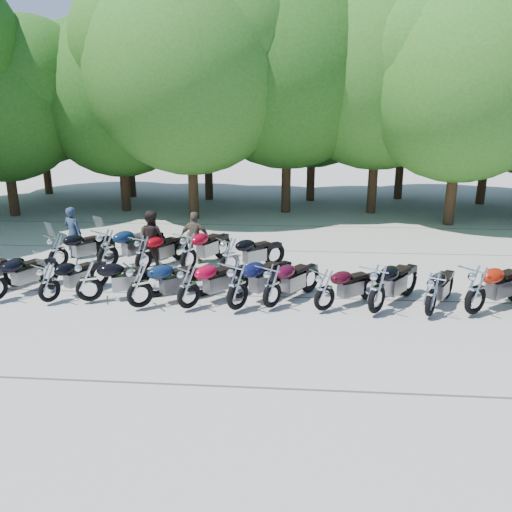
# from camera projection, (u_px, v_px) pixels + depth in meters

# --- Properties ---
(ground) EXTENTS (90.00, 90.00, 0.00)m
(ground) POSITION_uv_depth(u_px,v_px,m) (251.00, 319.00, 11.63)
(ground) COLOR gray
(ground) RESTS_ON ground
(tree_1) EXTENTS (6.97, 6.97, 8.55)m
(tree_1) POSITION_uv_depth(u_px,v_px,m) (0.00, 102.00, 21.88)
(tree_1) COLOR #3A2614
(tree_1) RESTS_ON ground
(tree_2) EXTENTS (7.31, 7.31, 8.97)m
(tree_2) POSITION_uv_depth(u_px,v_px,m) (119.00, 97.00, 22.99)
(tree_2) COLOR #3A2614
(tree_2) RESTS_ON ground
(tree_3) EXTENTS (8.70, 8.70, 10.67)m
(tree_3) POSITION_uv_depth(u_px,v_px,m) (189.00, 71.00, 20.91)
(tree_3) COLOR #3A2614
(tree_3) RESTS_ON ground
(tree_4) EXTENTS (9.13, 9.13, 11.20)m
(tree_4) POSITION_uv_depth(u_px,v_px,m) (288.00, 66.00, 22.28)
(tree_4) COLOR #3A2614
(tree_4) RESTS_ON ground
(tree_5) EXTENTS (9.04, 9.04, 11.10)m
(tree_5) POSITION_uv_depth(u_px,v_px,m) (380.00, 67.00, 22.10)
(tree_5) COLOR #3A2614
(tree_5) RESTS_ON ground
(tree_6) EXTENTS (8.00, 8.00, 9.82)m
(tree_6) POSITION_uv_depth(u_px,v_px,m) (463.00, 82.00, 19.81)
(tree_6) COLOR #3A2614
(tree_6) RESTS_ON ground
(tree_9) EXTENTS (7.59, 7.59, 9.32)m
(tree_9) POSITION_uv_depth(u_px,v_px,m) (38.00, 96.00, 27.95)
(tree_9) COLOR #3A2614
(tree_9) RESTS_ON ground
(tree_10) EXTENTS (7.78, 7.78, 9.55)m
(tree_10) POSITION_uv_depth(u_px,v_px,m) (125.00, 93.00, 26.93)
(tree_10) COLOR #3A2614
(tree_10) RESTS_ON ground
(tree_11) EXTENTS (7.56, 7.56, 9.28)m
(tree_11) POSITION_uv_depth(u_px,v_px,m) (207.00, 95.00, 26.12)
(tree_11) COLOR #3A2614
(tree_11) RESTS_ON ground
(tree_12) EXTENTS (7.88, 7.88, 9.67)m
(tree_12) POSITION_uv_depth(u_px,v_px,m) (313.00, 90.00, 25.68)
(tree_12) COLOR #3A2614
(tree_12) RESTS_ON ground
(tree_13) EXTENTS (8.31, 8.31, 10.20)m
(tree_13) POSITION_uv_depth(u_px,v_px,m) (406.00, 85.00, 26.19)
(tree_13) COLOR #3A2614
(tree_13) RESTS_ON ground
(tree_14) EXTENTS (8.02, 8.02, 9.84)m
(tree_14) POSITION_uv_depth(u_px,v_px,m) (494.00, 87.00, 24.63)
(tree_14) COLOR #3A2614
(tree_14) RESTS_ON ground
(motorcycle_2) EXTENTS (1.60, 2.16, 1.20)m
(motorcycle_2) POSITION_uv_depth(u_px,v_px,m) (48.00, 281.00, 12.38)
(motorcycle_2) COLOR black
(motorcycle_2) RESTS_ON ground
(motorcycle_3) EXTENTS (2.37, 1.48, 1.28)m
(motorcycle_3) POSITION_uv_depth(u_px,v_px,m) (88.00, 279.00, 12.39)
(motorcycle_3) COLOR black
(motorcycle_3) RESTS_ON ground
(motorcycle_4) EXTENTS (2.28, 2.03, 1.33)m
(motorcycle_4) POSITION_uv_depth(u_px,v_px,m) (139.00, 284.00, 11.99)
(motorcycle_4) COLOR #0D1E3B
(motorcycle_4) RESTS_ON ground
(motorcycle_5) EXTENTS (2.03, 2.21, 1.30)m
(motorcycle_5) POSITION_uv_depth(u_px,v_px,m) (188.00, 285.00, 11.95)
(motorcycle_5) COLOR #A00523
(motorcycle_5) RESTS_ON ground
(motorcycle_6) EXTENTS (2.05, 2.49, 1.41)m
(motorcycle_6) POSITION_uv_depth(u_px,v_px,m) (237.00, 284.00, 11.84)
(motorcycle_6) COLOR black
(motorcycle_6) RESTS_ON ground
(motorcycle_7) EXTENTS (1.88, 2.26, 1.29)m
(motorcycle_7) POSITION_uv_depth(u_px,v_px,m) (272.00, 285.00, 12.00)
(motorcycle_7) COLOR #390718
(motorcycle_7) RESTS_ON ground
(motorcycle_8) EXTENTS (2.10, 1.84, 1.22)m
(motorcycle_8) POSITION_uv_depth(u_px,v_px,m) (325.00, 289.00, 11.83)
(motorcycle_8) COLOR black
(motorcycle_8) RESTS_ON ground
(motorcycle_9) EXTENTS (2.05, 2.43, 1.39)m
(motorcycle_9) POSITION_uv_depth(u_px,v_px,m) (377.00, 288.00, 11.64)
(motorcycle_9) COLOR black
(motorcycle_9) RESTS_ON ground
(motorcycle_10) EXTENTS (1.64, 2.22, 1.23)m
(motorcycle_10) POSITION_uv_depth(u_px,v_px,m) (432.00, 293.00, 11.51)
(motorcycle_10) COLOR black
(motorcycle_10) RESTS_ON ground
(motorcycle_11) EXTENTS (2.43, 2.09, 1.40)m
(motorcycle_11) POSITION_uv_depth(u_px,v_px,m) (477.00, 289.00, 11.57)
(motorcycle_11) COLOR #9F1805
(motorcycle_11) RESTS_ON ground
(motorcycle_14) EXTENTS (1.88, 2.21, 1.27)m
(motorcycle_14) POSITION_uv_depth(u_px,v_px,m) (58.00, 250.00, 15.09)
(motorcycle_14) COLOR black
(motorcycle_14) RESTS_ON ground
(motorcycle_15) EXTENTS (2.11, 2.55, 1.45)m
(motorcycle_15) POSITION_uv_depth(u_px,v_px,m) (107.00, 248.00, 14.94)
(motorcycle_15) COLOR #0E213E
(motorcycle_15) RESTS_ON ground
(motorcycle_16) EXTENTS (1.68, 2.28, 1.26)m
(motorcycle_16) POSITION_uv_depth(u_px,v_px,m) (143.00, 252.00, 14.85)
(motorcycle_16) COLOR maroon
(motorcycle_16) RESTS_ON ground
(motorcycle_17) EXTENTS (1.76, 2.54, 1.39)m
(motorcycle_17) POSITION_uv_depth(u_px,v_px,m) (188.00, 250.00, 14.79)
(motorcycle_17) COLOR maroon
(motorcycle_17) RESTS_ON ground
(motorcycle_18) EXTENTS (2.21, 2.06, 1.31)m
(motorcycle_18) POSITION_uv_depth(u_px,v_px,m) (230.00, 255.00, 14.47)
(motorcycle_18) COLOR black
(motorcycle_18) RESTS_ON ground
(rider_0) EXTENTS (0.72, 0.58, 1.72)m
(rider_0) POSITION_uv_depth(u_px,v_px,m) (73.00, 233.00, 16.21)
(rider_0) COLOR #233248
(rider_0) RESTS_ON ground
(rider_1) EXTENTS (1.01, 0.88, 1.76)m
(rider_1) POSITION_uv_depth(u_px,v_px,m) (151.00, 239.00, 15.40)
(rider_1) COLOR black
(rider_1) RESTS_ON ground
(rider_2) EXTENTS (1.00, 0.47, 1.67)m
(rider_2) POSITION_uv_depth(u_px,v_px,m) (195.00, 238.00, 15.69)
(rider_2) COLOR brown
(rider_2) RESTS_ON ground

